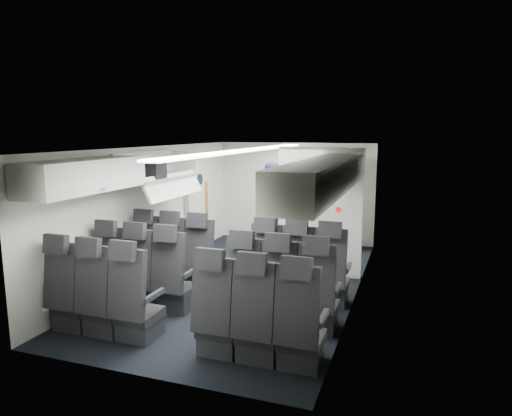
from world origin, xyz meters
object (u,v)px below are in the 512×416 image
Objects in this scene: carry_on_bag at (150,170)px; flight_attendant at (276,210)px; seat_row_rear at (175,313)px; seat_row_mid at (210,287)px; seat_row_front at (235,268)px; galley_unit at (337,202)px; boarding_door at (198,204)px.

flight_attendant is at bearing 60.01° from carry_on_bag.
seat_row_mid is at bearing 90.00° from seat_row_rear.
seat_row_front is 0.90m from seat_row_mid.
seat_row_front is at bearing -106.28° from galley_unit.
carry_on_bag reaches higher than flight_attendant.
seat_row_front is at bearing 90.00° from seat_row_rear.
flight_attendant is at bearing 90.55° from seat_row_mid.
boarding_door is 1.61m from flight_attendant.
galley_unit is 1.04× the size of flight_attendant.
seat_row_mid is 4.30m from galley_unit.
seat_row_front is 2.23m from flight_attendant.
galley_unit is at bearing -45.36° from flight_attendant.
carry_on_bag is at bearing -125.49° from galley_unit.
seat_row_mid is 1.75× the size of galley_unit.
boarding_door is at bearing 98.76° from carry_on_bag.
boarding_door is at bearing 128.16° from seat_row_front.
carry_on_bag is (-1.38, -0.02, 1.41)m from seat_row_front.
boarding_door is (-2.59, -1.17, 0.00)m from galley_unit.
seat_row_rear is 7.92× the size of carry_on_bag.
flight_attendant is (1.61, 0.08, -0.04)m from boarding_door.
carry_on_bag is (-1.38, 0.88, 1.41)m from seat_row_mid.
boarding_door is at bearing 89.48° from flight_attendant.
seat_row_mid is 7.92× the size of carry_on_bag.
boarding_door is 2.29m from carry_on_bag.
flight_attendant is 2.72m from carry_on_bag.
carry_on_bag is (-1.35, -2.18, 0.90)m from flight_attendant.
carry_on_bag reaches higher than seat_row_front.
boarding_door reaches higher than seat_row_mid.
seat_row_mid is 2.16m from carry_on_bag.
seat_row_rear is 1.75× the size of galley_unit.
carry_on_bag reaches higher than seat_row_mid.
seat_row_front is 2.71m from boarding_door.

